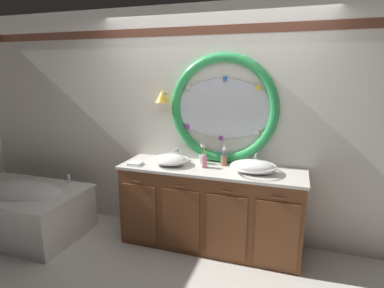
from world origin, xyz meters
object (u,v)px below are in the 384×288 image
object	(u,v)px
folded_hand_towel	(135,164)
bathtub	(20,206)
toothbrush_holder_right	(224,160)
toothbrush_holder_left	(202,158)
soap_dispenser	(204,161)
sink_basin_right	(253,166)
sink_basin_left	(170,160)

from	to	relation	value
folded_hand_towel	bathtub	bearing A→B (deg)	-169.00
toothbrush_holder_right	toothbrush_holder_left	bearing A→B (deg)	-178.26
bathtub	soap_dispenser	xyz separation A→B (m)	(2.15, 0.42, 0.64)
toothbrush_holder_right	folded_hand_towel	world-z (taller)	toothbrush_holder_right
sink_basin_right	soap_dispenser	size ratio (longest dim) A/B	2.93
sink_basin_left	toothbrush_holder_right	world-z (taller)	toothbrush_holder_right
toothbrush_holder_left	folded_hand_towel	distance (m)	0.74
bathtub	folded_hand_towel	size ratio (longest dim) A/B	10.00
sink_basin_right	soap_dispenser	xyz separation A→B (m)	(-0.52, 0.02, 0.00)
sink_basin_left	bathtub	bearing A→B (deg)	-167.10
sink_basin_right	folded_hand_towel	size ratio (longest dim) A/B	3.05
toothbrush_holder_right	folded_hand_towel	distance (m)	0.97
sink_basin_right	toothbrush_holder_right	distance (m)	0.37
bathtub	sink_basin_right	distance (m)	2.77
toothbrush_holder_right	soap_dispenser	distance (m)	0.23
sink_basin_right	toothbrush_holder_left	world-z (taller)	toothbrush_holder_left
sink_basin_right	folded_hand_towel	xyz separation A→B (m)	(-1.26, -0.13, -0.05)
sink_basin_left	toothbrush_holder_left	world-z (taller)	toothbrush_holder_left
toothbrush_holder_left	soap_dispenser	distance (m)	0.15
toothbrush_holder_left	soap_dispenser	world-z (taller)	toothbrush_holder_left
soap_dispenser	toothbrush_holder_left	bearing A→B (deg)	113.83
sink_basin_left	folded_hand_towel	world-z (taller)	sink_basin_left
toothbrush_holder_left	folded_hand_towel	world-z (taller)	toothbrush_holder_left
bathtub	soap_dispenser	bearing A→B (deg)	11.19
toothbrush_holder_left	toothbrush_holder_right	xyz separation A→B (m)	(0.24, 0.01, 0.00)
sink_basin_right	toothbrush_holder_left	xyz separation A→B (m)	(-0.58, 0.16, -0.01)
bathtub	folded_hand_towel	bearing A→B (deg)	11.00
toothbrush_holder_right	folded_hand_towel	size ratio (longest dim) A/B	1.42
bathtub	sink_basin_right	bearing A→B (deg)	8.66
bathtub	toothbrush_holder_right	size ratio (longest dim) A/B	7.06
toothbrush_holder_right	sink_basin_right	bearing A→B (deg)	-26.11
sink_basin_left	sink_basin_right	distance (m)	0.89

